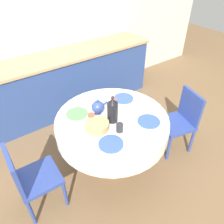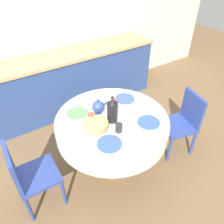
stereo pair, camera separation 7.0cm
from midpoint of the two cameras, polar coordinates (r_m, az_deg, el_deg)
name	(u,v)px [view 2 (the right image)]	position (r m, az deg, el deg)	size (l,w,h in m)	color
ground_plane	(112,165)	(2.89, 0.72, -13.58)	(12.00, 12.00, 0.00)	brown
wall_back	(44,25)	(3.60, -16.79, 20.88)	(7.00, 0.05, 2.60)	beige
kitchen_counter	(61,84)	(3.62, -12.67, 7.27)	(3.24, 0.64, 0.94)	#2D4784
dining_table	(112,127)	(2.42, 0.84, -3.91)	(1.23, 1.23, 0.77)	olive
chair_left	(183,121)	(2.93, 18.60, -2.16)	(0.48, 0.48, 0.84)	#2D428E
chair_right	(29,174)	(2.34, -20.08, -15.09)	(0.41, 0.41, 0.84)	#2D428E
plate_near_left	(109,144)	(2.04, 0.29, -8.31)	(0.24, 0.24, 0.01)	#3856AD
cup_near_left	(119,128)	(2.15, 2.73, -4.18)	(0.07, 0.07, 0.09)	#28282D
plate_near_right	(149,122)	(2.30, 10.41, -2.68)	(0.24, 0.24, 0.01)	#3856AD
cup_near_right	(133,113)	(2.34, 6.24, -0.25)	(0.07, 0.07, 0.09)	white
plate_far_left	(77,113)	(2.42, -8.22, -0.20)	(0.24, 0.24, 0.01)	#5BA85B
cup_far_left	(91,117)	(2.28, -4.58, -1.37)	(0.07, 0.07, 0.09)	#CC4C3D
plate_far_right	(125,99)	(2.62, 4.11, 3.50)	(0.24, 0.24, 0.01)	#3856AD
cup_far_right	(114,103)	(2.48, 1.38, 2.45)	(0.07, 0.07, 0.09)	#CC4C3D
coffee_carafe	(112,110)	(2.21, 1.01, 0.41)	(0.11, 0.11, 0.31)	black
teapot	(98,107)	(2.36, -2.74, 1.37)	(0.19, 0.14, 0.18)	#33478E
bread_basket	(96,125)	(2.19, -3.16, -3.47)	(0.24, 0.24, 0.08)	tan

